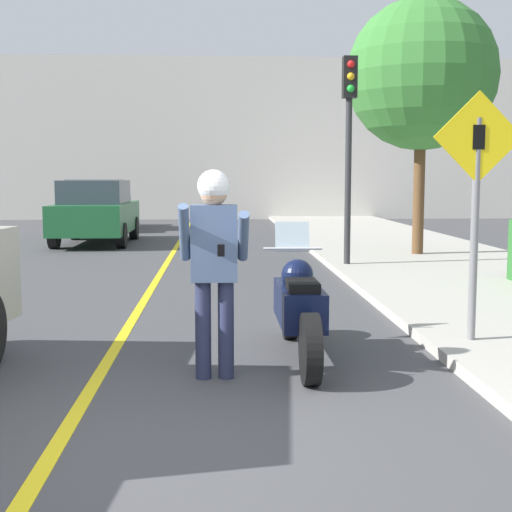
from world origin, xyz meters
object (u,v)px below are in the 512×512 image
motorcycle (299,307)px  person_biker (214,250)px  parked_car_grey (97,204)px  parked_car_green (96,212)px  traffic_light (349,121)px  street_tree (422,75)px  crossing_sign (476,192)px

motorcycle → person_biker: bearing=-141.2°
parked_car_grey → parked_car_green: bearing=-80.5°
traffic_light → parked_car_grey: 12.98m
street_tree → parked_car_grey: (-8.42, 9.29, -3.05)m
motorcycle → traffic_light: (1.67, 6.59, 2.29)m
motorcycle → person_biker: 1.22m
crossing_sign → parked_car_grey: size_ratio=0.59×
motorcycle → crossing_sign: crossing_sign is taller
motorcycle → traffic_light: bearing=75.8°
motorcycle → parked_car_grey: bearing=105.6°
person_biker → crossing_sign: 2.79m
person_biker → parked_car_grey: person_biker is taller
person_biker → parked_car_grey: size_ratio=0.44×
motorcycle → street_tree: street_tree is taller
crossing_sign → traffic_light: (-0.12, 6.39, 1.18)m
motorcycle → crossing_sign: bearing=6.5°
person_biker → traffic_light: bearing=71.1°
parked_car_grey → street_tree: bearing=-47.8°
traffic_light → parked_car_grey: bearing=120.8°
motorcycle → crossing_sign: (1.79, 0.20, 1.11)m
parked_car_green → traffic_light: bearing=-44.8°
motorcycle → parked_car_green: (-4.02, 12.24, 0.35)m
crossing_sign → street_tree: 8.60m
traffic_light → parked_car_green: bearing=135.2°
parked_car_green → parked_car_grey: size_ratio=1.00×
motorcycle → traffic_light: traffic_light is taller
traffic_light → parked_car_grey: (-6.58, 11.02, -1.94)m
person_biker → crossing_sign: size_ratio=0.73×
crossing_sign → parked_car_grey: bearing=111.1°
crossing_sign → traffic_light: size_ratio=0.64×
traffic_light → person_biker: bearing=-108.9°
parked_car_grey → traffic_light: bearing=-59.2°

